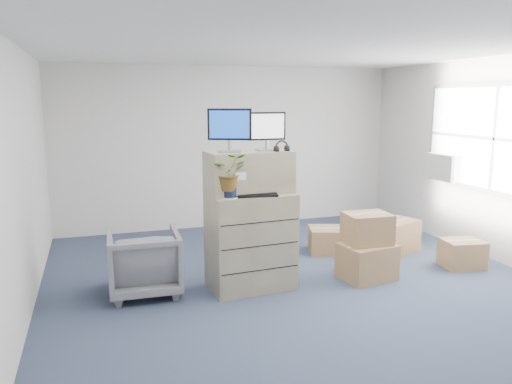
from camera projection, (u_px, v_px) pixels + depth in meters
ground at (311, 296)px, 5.75m from camera, size 7.00×7.00×0.00m
wall_back at (230, 147)px, 8.77m from camera, size 6.00×0.02×2.80m
window at (496, 139)px, 6.81m from camera, size 0.07×2.72×1.52m
ac_unit at (445, 167)px, 7.71m from camera, size 0.24×0.60×0.40m
filing_cabinet_lower at (251, 241)px, 5.92m from camera, size 1.02×0.67×1.15m
filing_cabinet_upper at (249, 172)px, 5.82m from camera, size 1.02×0.56×0.49m
monitor_left at (230, 128)px, 5.62m from camera, size 0.48×0.27×0.49m
monitor_right at (267, 129)px, 5.79m from camera, size 0.45×0.18×0.45m
headphones at (282, 147)px, 5.76m from camera, size 0.17×0.03×0.17m
keyboard at (255, 195)px, 5.68m from camera, size 0.54×0.28×0.03m
mouse at (281, 191)px, 5.88m from camera, size 0.13×0.09×0.04m
water_bottle at (256, 182)px, 5.85m from camera, size 0.07×0.07×0.26m
phone_dock at (249, 188)px, 5.87m from camera, size 0.08×0.06×0.16m
external_drive at (271, 188)px, 6.00m from camera, size 0.24×0.20×0.06m
tissue_box at (273, 181)px, 6.00m from camera, size 0.28×0.17×0.10m
potted_plant at (229, 177)px, 5.52m from camera, size 0.40×0.44×0.41m
office_chair at (144, 259)px, 5.77m from camera, size 0.83×0.78×0.82m
cardboard_boxes at (381, 244)px, 6.80m from camera, size 2.09×1.78×0.83m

